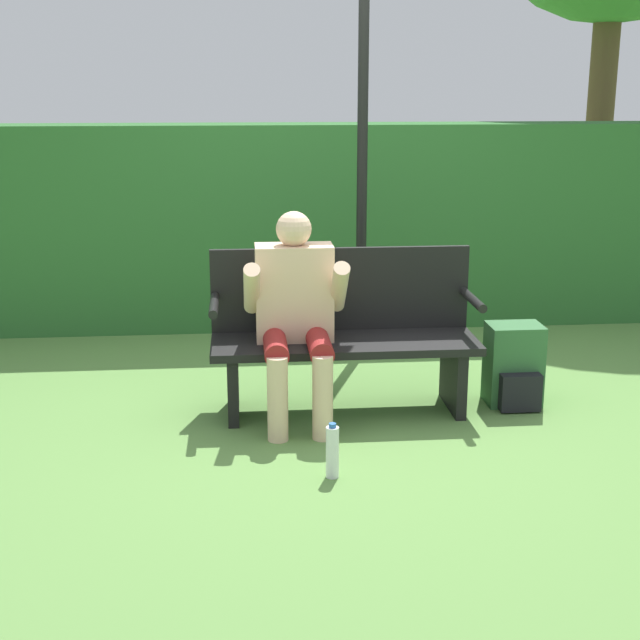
% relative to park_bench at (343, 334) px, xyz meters
% --- Properties ---
extents(ground_plane, '(40.00, 40.00, 0.00)m').
position_rel_park_bench_xyz_m(ground_plane, '(0.00, -0.07, -0.44)').
color(ground_plane, '#5B8942').
extents(hedge_back, '(12.00, 0.52, 1.55)m').
position_rel_park_bench_xyz_m(hedge_back, '(0.00, 1.91, 0.33)').
color(hedge_back, '#2D662D').
rests_on(hedge_back, ground).
extents(park_bench, '(1.51, 0.49, 0.92)m').
position_rel_park_bench_xyz_m(park_bench, '(0.00, 0.00, 0.00)').
color(park_bench, black).
rests_on(park_bench, ground).
extents(person_seated, '(0.57, 0.62, 1.16)m').
position_rel_park_bench_xyz_m(person_seated, '(-0.28, -0.12, 0.19)').
color(person_seated, beige).
rests_on(person_seated, ground).
extents(backpack, '(0.31, 0.32, 0.48)m').
position_rel_park_bench_xyz_m(backpack, '(1.01, -0.04, -0.22)').
color(backpack, '#336638').
rests_on(backpack, ground).
extents(water_bottle, '(0.06, 0.06, 0.28)m').
position_rel_park_bench_xyz_m(water_bottle, '(-0.16, -0.96, -0.31)').
color(water_bottle, white).
rests_on(water_bottle, ground).
extents(signpost, '(0.42, 0.09, 2.87)m').
position_rel_park_bench_xyz_m(signpost, '(0.24, 1.02, 1.17)').
color(signpost, black).
rests_on(signpost, ground).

